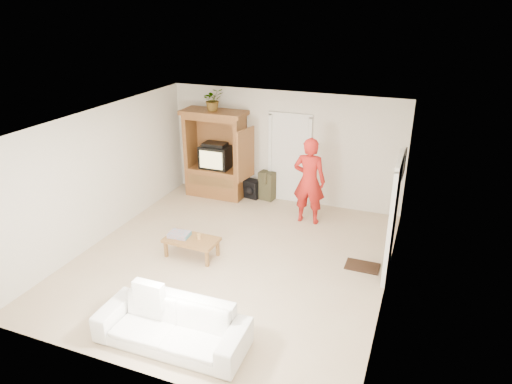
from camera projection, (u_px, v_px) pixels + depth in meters
floor at (232, 259)px, 8.47m from camera, size 6.00×6.00×0.00m
ceiling at (229, 122)px, 7.47m from camera, size 6.00×6.00×0.00m
wall_back at (284, 147)px, 10.55m from camera, size 5.50×0.00×5.50m
wall_front at (127, 287)px, 5.39m from camera, size 5.50×0.00×5.50m
wall_left at (102, 175)px, 8.89m from camera, size 0.00×6.00×6.00m
wall_right at (393, 220)px, 7.05m from camera, size 0.00×6.00×6.00m
armoire at (217, 160)px, 10.94m from camera, size 1.82×1.14×2.10m
door_back at (289, 160)px, 10.58m from camera, size 0.85×0.05×2.04m
doorway_right at (393, 220)px, 7.68m from camera, size 0.05×0.90×2.04m
framed_picture at (404, 164)px, 8.57m from camera, size 0.03×0.60×0.48m
doormat at (362, 266)px, 8.22m from camera, size 0.60×0.40×0.02m
plant at (213, 100)px, 10.35m from camera, size 0.61×0.61×0.52m
man at (309, 181)px, 9.56m from camera, size 0.69×0.46×1.88m
sofa at (172, 325)px, 6.27m from camera, size 2.13×0.86×0.62m
coffee_table at (191, 241)px, 8.44m from camera, size 1.01×0.57×0.37m
towel at (179, 234)px, 8.49m from camera, size 0.40×0.30×0.08m
candle at (199, 236)px, 8.40m from camera, size 0.08×0.08×0.10m
backpack_black at (251, 189)px, 11.00m from camera, size 0.42×0.30×0.47m
backpack_olive at (267, 186)px, 10.91m from camera, size 0.40×0.32×0.69m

